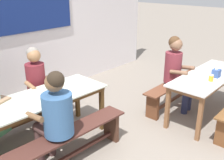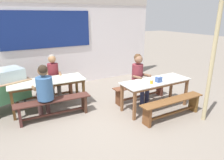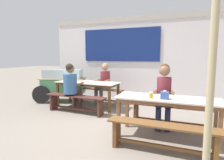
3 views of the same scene
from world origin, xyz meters
The scene contains 16 objects.
ground_plane centered at (0.00, 0.00, 0.00)m, with size 40.00×40.00×0.00m, color gray.
backdrop_wall centered at (-0.02, 2.73, 1.50)m, with size 6.39×0.23×2.85m.
dining_table_far centered at (-1.07, 1.11, 0.68)m, with size 1.87×0.79×0.75m.
dining_table_near centered at (1.30, -0.24, 0.67)m, with size 1.82×0.65×0.75m.
bench_far_back centered at (-1.05, 1.71, 0.32)m, with size 1.73×0.33×0.46m.
bench_far_front centered at (-1.10, 0.50, 0.31)m, with size 1.73×0.37×0.46m.
bench_near_back centered at (1.30, 0.37, 0.31)m, with size 1.68×0.27×0.46m.
bench_near_front centered at (1.30, -0.85, 0.31)m, with size 1.71×0.29×0.46m.
food_cart centered at (-2.20, 1.46, 0.64)m, with size 1.90×1.25×1.06m.
person_center_facing centered at (-0.78, 1.62, 0.73)m, with size 0.45×0.59×1.29m.
person_left_back_turned centered at (-1.26, 0.56, 0.75)m, with size 0.48×0.56×1.30m.
person_right_near_table centered at (1.18, 0.30, 0.77)m, with size 0.44×0.53×1.34m.
tissue_box centered at (1.27, -0.37, 0.82)m, with size 0.14×0.11×0.15m.
condiment_jar centered at (1.04, -0.38, 0.80)m, with size 0.07×0.07×0.11m.
soup_bowl centered at (-1.08, 1.06, 0.77)m, with size 0.15×0.15×0.04m, color silver.
wooden_support_post centered at (1.88, -1.28, 1.29)m, with size 0.09×0.09×2.58m, color tan.
Camera 3 is at (1.64, -3.74, 1.49)m, focal length 30.79 mm.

